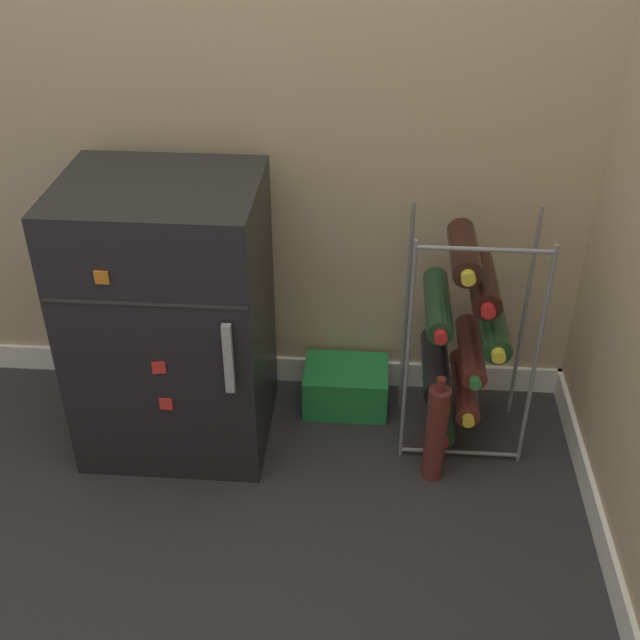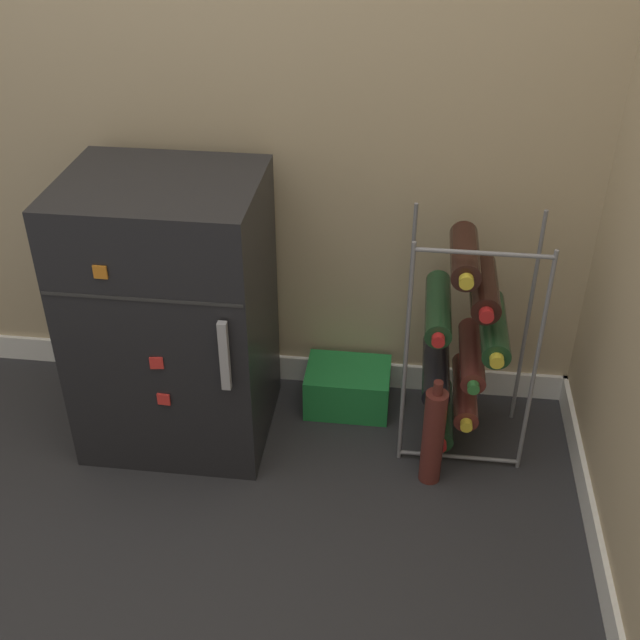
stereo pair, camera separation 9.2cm
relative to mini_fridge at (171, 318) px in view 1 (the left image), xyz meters
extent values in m
plane|color=#28282B|center=(0.36, -0.30, -0.42)|extent=(14.00, 14.00, 0.00)
cube|color=white|center=(0.36, 0.28, -0.37)|extent=(6.71, 0.01, 0.09)
cube|color=black|center=(0.00, 0.00, 0.00)|extent=(0.54, 0.44, 0.83)
cube|color=#2D2D2D|center=(0.00, -0.22, 0.19)|extent=(0.53, 0.00, 0.01)
cube|color=#9E9EA3|center=(0.21, -0.24, 0.04)|extent=(0.02, 0.02, 0.21)
cube|color=orange|center=(-0.10, -0.23, 0.26)|extent=(0.04, 0.01, 0.04)
cube|color=red|center=(0.02, -0.23, -0.13)|extent=(0.04, 0.01, 0.04)
cube|color=red|center=(0.02, -0.23, -0.01)|extent=(0.04, 0.01, 0.04)
cylinder|color=slate|center=(0.68, -0.07, -0.05)|extent=(0.01, 0.01, 0.73)
cylinder|color=slate|center=(1.03, -0.07, -0.05)|extent=(0.01, 0.01, 0.73)
cylinder|color=slate|center=(0.68, 0.16, -0.05)|extent=(0.01, 0.01, 0.73)
cylinder|color=slate|center=(1.03, 0.16, -0.05)|extent=(0.01, 0.01, 0.73)
cylinder|color=slate|center=(0.86, -0.07, -0.40)|extent=(0.35, 0.01, 0.01)
cylinder|color=slate|center=(0.86, -0.07, 0.30)|extent=(0.35, 0.01, 0.01)
cylinder|color=#19381E|center=(0.80, 0.05, -0.33)|extent=(0.08, 0.27, 0.08)
cylinder|color=red|center=(0.80, -0.10, -0.33)|extent=(0.04, 0.02, 0.04)
cylinder|color=#56231E|center=(0.86, 0.05, -0.23)|extent=(0.07, 0.30, 0.07)
cylinder|color=gold|center=(0.86, -0.11, -0.23)|extent=(0.03, 0.02, 0.03)
cylinder|color=black|center=(0.77, 0.05, -0.16)|extent=(0.08, 0.29, 0.08)
cylinder|color=#2D7033|center=(0.77, -0.11, -0.16)|extent=(0.04, 0.02, 0.04)
cylinder|color=#56231E|center=(0.87, 0.05, -0.10)|extent=(0.07, 0.29, 0.07)
cylinder|color=#2D7033|center=(0.87, -0.11, -0.10)|extent=(0.03, 0.02, 0.03)
cylinder|color=#19381E|center=(0.92, 0.05, 0.00)|extent=(0.08, 0.30, 0.08)
cylinder|color=gold|center=(0.92, -0.12, 0.00)|extent=(0.04, 0.02, 0.04)
cylinder|color=#19381E|center=(0.76, 0.05, 0.05)|extent=(0.07, 0.30, 0.07)
cylinder|color=red|center=(0.76, -0.12, 0.05)|extent=(0.04, 0.02, 0.04)
cylinder|color=black|center=(0.88, 0.05, 0.13)|extent=(0.08, 0.27, 0.08)
cylinder|color=red|center=(0.88, -0.10, 0.13)|extent=(0.04, 0.02, 0.04)
cylinder|color=black|center=(0.82, 0.05, 0.23)|extent=(0.08, 0.26, 0.08)
cylinder|color=gold|center=(0.82, -0.09, 0.23)|extent=(0.04, 0.02, 0.04)
cube|color=#1E7F38|center=(0.50, 0.16, -0.34)|extent=(0.27, 0.20, 0.14)
cylinder|color=#56231E|center=(0.77, -0.15, -0.26)|extent=(0.06, 0.06, 0.31)
cylinder|color=#56231E|center=(0.77, -0.15, -0.08)|extent=(0.03, 0.03, 0.04)
camera|label=1|loc=(0.57, -1.89, 1.26)|focal=45.00mm
camera|label=2|loc=(0.66, -1.88, 1.26)|focal=45.00mm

